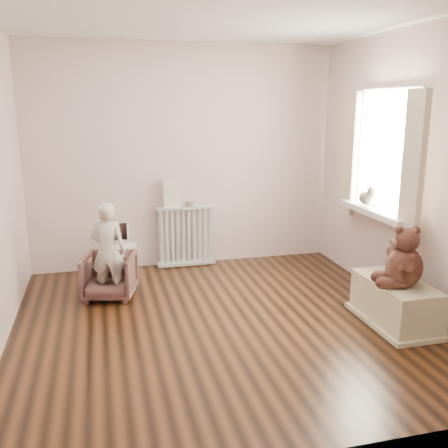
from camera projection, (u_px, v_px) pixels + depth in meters
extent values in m
cube|color=black|center=(220.00, 323.00, 4.48)|extent=(3.60, 3.60, 0.01)
cube|color=white|center=(219.00, 13.00, 3.87)|extent=(3.60, 3.60, 0.01)
cube|color=silver|center=(184.00, 157.00, 5.87)|extent=(3.60, 0.02, 2.60)
cube|color=silver|center=(305.00, 231.00, 2.47)|extent=(3.60, 0.02, 2.60)
cube|color=silver|center=(409.00, 172.00, 4.60)|extent=(0.02, 3.60, 2.60)
cube|color=white|center=(388.00, 153.00, 4.84)|extent=(0.03, 0.90, 1.10)
cube|color=silver|center=(376.00, 212.00, 4.95)|extent=(0.22, 1.10, 0.06)
cube|color=beige|center=(413.00, 166.00, 4.29)|extent=(0.06, 0.26, 1.30)
cube|color=beige|center=(350.00, 154.00, 5.36)|extent=(0.06, 0.26, 1.30)
cube|color=silver|center=(186.00, 235.00, 5.97)|extent=(0.70, 0.13, 0.73)
cube|color=beige|center=(172.00, 193.00, 5.81)|extent=(0.20, 0.02, 0.34)
cylinder|color=#A59E8C|center=(190.00, 204.00, 5.89)|extent=(0.11, 0.11, 0.06)
cube|color=silver|center=(121.00, 249.00, 5.78)|extent=(0.37, 0.26, 0.58)
imported|color=brown|center=(110.00, 276.00, 5.02)|extent=(0.60, 0.61, 0.45)
imported|color=beige|center=(108.00, 251.00, 4.90)|extent=(0.40, 0.32, 0.97)
cube|color=beige|center=(396.00, 302.00, 4.44)|extent=(0.44, 0.83, 0.39)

